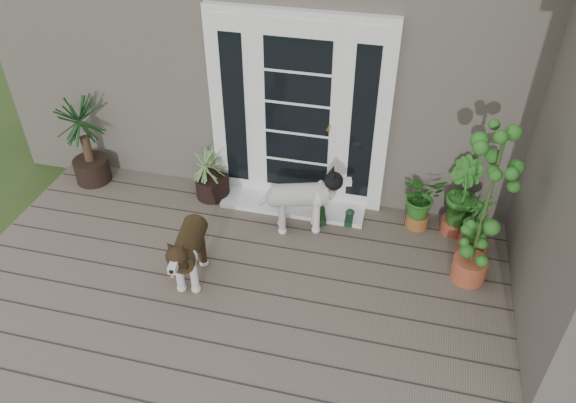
# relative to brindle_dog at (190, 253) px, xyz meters

# --- Properties ---
(deck) EXTENTS (6.20, 4.60, 0.12)m
(deck) POSITION_rel_brindle_dog_xyz_m (0.88, -0.70, -0.38)
(deck) COLOR #6B5B4C
(deck) RESTS_ON ground
(house_main) EXTENTS (7.40, 4.00, 3.10)m
(house_main) POSITION_rel_brindle_dog_xyz_m (0.88, 3.55, 1.11)
(house_main) COLOR #665E54
(house_main) RESTS_ON ground
(door_unit) EXTENTS (1.90, 0.14, 2.15)m
(door_unit) POSITION_rel_brindle_dog_xyz_m (0.68, 1.50, 0.75)
(door_unit) COLOR white
(door_unit) RESTS_ON deck
(door_step) EXTENTS (1.60, 0.40, 0.05)m
(door_step) POSITION_rel_brindle_dog_xyz_m (0.68, 1.30, -0.30)
(door_step) COLOR white
(door_step) RESTS_ON deck
(brindle_dog) EXTENTS (0.43, 0.81, 0.64)m
(brindle_dog) POSITION_rel_brindle_dog_xyz_m (0.00, 0.00, 0.00)
(brindle_dog) COLOR #3B2B15
(brindle_dog) RESTS_ON deck
(white_dog) EXTENTS (0.84, 0.55, 0.65)m
(white_dog) POSITION_rel_brindle_dog_xyz_m (0.83, 0.96, 0.00)
(white_dog) COLOR white
(white_dog) RESTS_ON deck
(spider_plant) EXTENTS (0.68, 0.68, 0.68)m
(spider_plant) POSITION_rel_brindle_dog_xyz_m (-0.26, 1.30, 0.02)
(spider_plant) COLOR #8DAA69
(spider_plant) RESTS_ON deck
(yucca) EXTENTS (0.82, 0.82, 1.12)m
(yucca) POSITION_rel_brindle_dog_xyz_m (-1.76, 1.26, 0.24)
(yucca) COLOR black
(yucca) RESTS_ON deck
(herb_a) EXTENTS (0.61, 0.61, 0.56)m
(herb_a) POSITION_rel_brindle_dog_xyz_m (2.05, 1.30, -0.04)
(herb_a) COLOR #154C19
(herb_a) RESTS_ON deck
(herb_b) EXTENTS (0.57, 0.57, 0.65)m
(herb_b) POSITION_rel_brindle_dog_xyz_m (2.43, 1.30, 0.01)
(herb_b) COLOR #265919
(herb_b) RESTS_ON deck
(herb_c) EXTENTS (0.36, 0.36, 0.52)m
(herb_c) POSITION_rel_brindle_dog_xyz_m (2.61, 1.02, -0.06)
(herb_c) COLOR #1E5217
(herb_c) RESTS_ON deck
(sapling) EXTENTS (0.66, 0.66, 1.72)m
(sapling) POSITION_rel_brindle_dog_xyz_m (2.57, 0.62, 0.54)
(sapling) COLOR #225819
(sapling) RESTS_ON deck
(clog_left) EXTENTS (0.23, 0.34, 0.09)m
(clog_left) POSITION_rel_brindle_dog_xyz_m (1.02, 1.18, -0.27)
(clog_left) COLOR black
(clog_left) RESTS_ON deck
(clog_right) EXTENTS (0.13, 0.26, 0.08)m
(clog_right) POSITION_rel_brindle_dog_xyz_m (1.33, 1.21, -0.28)
(clog_right) COLOR #13301D
(clog_right) RESTS_ON deck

